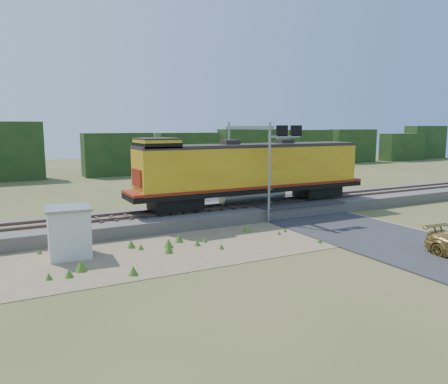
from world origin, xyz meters
TOP-DOWN VIEW (x-y plane):
  - ground at (0.00, 0.00)m, footprint 140.00×140.00m
  - ballast at (0.00, 6.00)m, footprint 70.00×5.00m
  - rails at (0.00, 6.00)m, footprint 70.00×1.54m
  - dirt_shoulder at (-2.00, 0.50)m, footprint 26.00×8.00m
  - road at (7.00, 0.74)m, footprint 7.00×66.00m
  - tree_line_north at (0.00, 38.00)m, footprint 130.00×3.00m
  - weed_clumps at (-3.50, 0.10)m, footprint 15.00×6.20m
  - locomotive at (3.61, 6.00)m, footprint 18.44×2.81m
  - shed at (-9.53, 1.48)m, footprint 2.26×2.26m
  - signal_gantry at (3.77, 5.35)m, footprint 2.67×6.20m

SIDE VIEW (x-z plane):
  - ground at x=0.00m, z-range 0.00..0.00m
  - weed_clumps at x=-3.50m, z-range -0.28..0.28m
  - dirt_shoulder at x=-2.00m, z-range 0.00..0.03m
  - road at x=7.00m, z-range -0.34..0.52m
  - ballast at x=0.00m, z-range 0.00..0.80m
  - rails at x=0.00m, z-range 0.80..0.96m
  - shed at x=-9.53m, z-range 0.02..2.55m
  - tree_line_north at x=0.00m, z-range -0.18..6.32m
  - locomotive at x=3.61m, z-range 0.93..5.69m
  - signal_gantry at x=3.77m, z-range 1.71..8.44m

